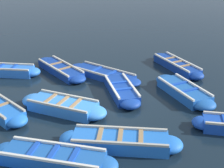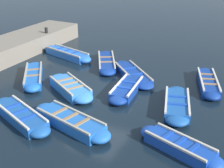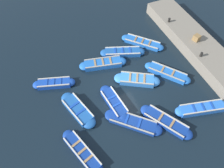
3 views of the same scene
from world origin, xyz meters
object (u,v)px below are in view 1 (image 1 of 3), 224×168
Objects in this scene: boat_drifting at (177,65)px; boat_outer_left at (104,74)px; boat_alongside at (184,91)px; boat_inner_gap at (63,106)px; boat_broadside at (60,69)px; boat_end_of_row at (1,71)px; boat_outer_right at (54,158)px; boat_far_corner at (120,142)px; boat_mid_row at (121,90)px.

boat_outer_left is (-3.67, -0.56, -0.04)m from boat_drifting.
boat_alongside is 4.87m from boat_inner_gap.
boat_alongside is 5.88m from boat_broadside.
boat_end_of_row is at bearing 177.14° from boat_drifting.
boat_outer_right is 0.97× the size of boat_far_corner.
boat_end_of_row is 1.01× the size of boat_far_corner.
boat_end_of_row is 2.77m from boat_broadside.
boat_mid_row reaches higher than boat_broadside.
boat_end_of_row is at bearing 176.98° from boat_broadside.
boat_end_of_row is 7.44m from boat_outer_right.
boat_outer_left is (-0.52, 1.84, -0.04)m from boat_mid_row.
boat_outer_left is at bearing 70.94° from boat_outer_right.
boat_drifting is 0.95× the size of boat_far_corner.
boat_alongside is 8.40m from boat_end_of_row.
boat_inner_gap is at bearing -147.35° from boat_drifting.
boat_drifting reaches higher than boat_outer_left.
boat_inner_gap is 6.53m from boat_drifting.
boat_far_corner is at bearing -122.14° from boat_drifting.
boat_outer_right reaches higher than boat_broadside.
boat_outer_left is (-3.00, 2.30, -0.04)m from boat_alongside.
boat_mid_row is at bearing -28.26° from boat_end_of_row.
boat_alongside reaches higher than boat_drifting.
boat_outer_left is (1.82, 2.96, -0.05)m from boat_inner_gap.
boat_inner_gap reaches higher than boat_outer_right.
boat_broadside is at bearing 177.22° from boat_drifting.
boat_mid_row is 0.90× the size of boat_drifting.
boat_outer_left is (2.06, 5.97, -0.04)m from boat_outer_right.
boat_mid_row is 3.67m from boat_far_corner.
boat_outer_left is 0.89× the size of boat_far_corner.
boat_mid_row is at bearing 80.14° from boat_far_corner.
boat_outer_right is at bearing -131.30° from boat_drifting.
boat_mid_row is 3.96m from boat_drifting.
boat_alongside is 4.43m from boat_far_corner.
boat_alongside is 0.92× the size of boat_far_corner.
boat_outer_right is at bearing -68.97° from boat_end_of_row.
boat_mid_row is 0.86× the size of boat_far_corner.
boat_broadside is (2.76, -0.15, -0.03)m from boat_end_of_row.
boat_drifting is 1.07× the size of boat_outer_left.
boat_alongside is 1.03× the size of boat_inner_gap.
boat_outer_right is 1.03× the size of boat_broadside.
boat_alongside reaches higher than boat_broadside.
boat_far_corner is at bearing -55.46° from boat_inner_gap.
boat_outer_right is 3.01m from boat_inner_gap.
boat_alongside is at bearing 45.41° from boat_far_corner.
boat_end_of_row is at bearing 125.70° from boat_far_corner.
boat_mid_row is at bearing -142.66° from boat_drifting.
boat_broadside is at bearing 92.21° from boat_inner_gap.
boat_broadside is at bearing 147.76° from boat_alongside.
boat_drifting is (0.67, 2.86, -0.00)m from boat_alongside.
boat_outer_right is at bearing -109.06° from boat_outer_left.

